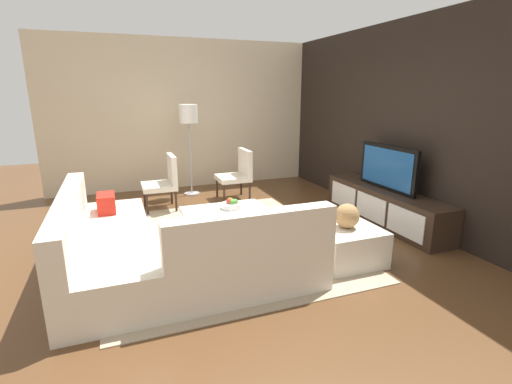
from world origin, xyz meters
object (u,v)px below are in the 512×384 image
floor_lamp (189,119)px  fruit_bowl (232,204)px  media_console (384,206)px  decorative_ball (347,216)px  accent_chair_far (238,172)px  television (388,168)px  ottoman (345,244)px  coffee_table (229,227)px  accent_chair_near (165,179)px  sectional_couch (155,250)px

floor_lamp → fruit_bowl: floor_lamp is taller
floor_lamp → fruit_bowl: size_ratio=5.80×
media_console → fruit_bowl: size_ratio=7.92×
decorative_ball → accent_chair_far: bearing=-173.7°
television → ottoman: size_ratio=1.59×
floor_lamp → fruit_bowl: bearing=2.1°
television → floor_lamp: floor_lamp is taller
ottoman → fruit_bowl: 1.52m
media_console → coffee_table: (-0.10, -2.30, -0.05)m
coffee_table → accent_chair_far: bearing=158.3°
decorative_ball → fruit_bowl: bearing=-141.1°
ottoman → decorative_ball: bearing=0.0°
coffee_table → floor_lamp: size_ratio=0.65×
accent_chair_near → sectional_couch: bearing=-15.8°
media_console → accent_chair_far: bearing=-141.2°
accent_chair_near → floor_lamp: 1.27m
coffee_table → decorative_ball: (0.99, 1.05, 0.33)m
decorative_ball → sectional_couch: bearing=-100.5°
coffee_table → floor_lamp: floor_lamp is taller
television → floor_lamp: 3.45m
coffee_table → ottoman: 1.44m
floor_lamp → decorative_ball: 3.66m
sectional_couch → coffee_table: bearing=123.0°
accent_chair_far → decorative_ball: size_ratio=3.24×
television → sectional_couch: bearing=-80.9°
media_console → accent_chair_near: 3.37m
accent_chair_near → floor_lamp: bearing=136.3°
media_console → decorative_ball: size_ratio=8.25×
fruit_bowl → floor_lamp: bearing=-177.9°
ottoman → accent_chair_far: size_ratio=0.80×
sectional_couch → accent_chair_far: 3.00m
media_console → ottoman: bearing=-54.5°
decorative_ball → coffee_table: bearing=-133.5°
accent_chair_near → accent_chair_far: size_ratio=1.00×
television → fruit_bowl: size_ratio=3.96×
coffee_table → floor_lamp: 2.69m
media_console → accent_chair_far: accent_chair_far is taller
media_console → coffee_table: bearing=-92.5°
coffee_table → decorative_ball: size_ratio=3.94×
floor_lamp → decorative_ball: size_ratio=6.05×
coffee_table → media_console: bearing=87.5°
ottoman → accent_chair_near: bearing=-149.5°
media_console → ottoman: 1.54m
media_console → ottoman: size_ratio=3.17×
fruit_bowl → decorative_ball: size_ratio=1.04×
sectional_couch → ottoman: (0.37, 2.00, -0.09)m
floor_lamp → accent_chair_far: bearing=51.1°
coffee_table → floor_lamp: bearing=179.6°
media_console → accent_chair_near: size_ratio=2.55×
accent_chair_far → television: bearing=39.8°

